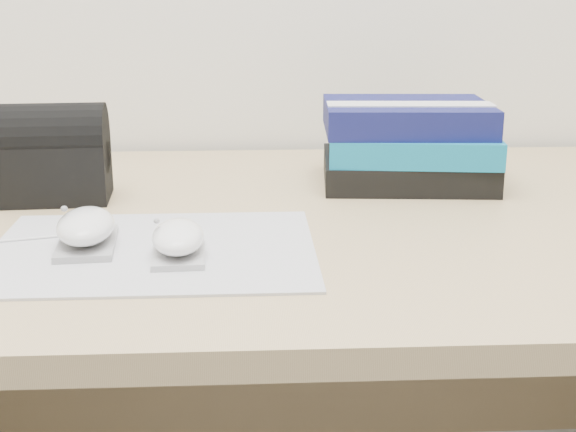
{
  "coord_description": "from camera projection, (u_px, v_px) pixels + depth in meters",
  "views": [
    {
      "loc": [
        -0.13,
        0.59,
        1.02
      ],
      "look_at": [
        -0.08,
        1.43,
        0.77
      ],
      "focal_mm": 50.0,
      "sensor_mm": 36.0,
      "label": 1
    }
  ],
  "objects": [
    {
      "name": "book_stack",
      "position": [
        408.0,
        144.0,
        1.17
      ],
      "size": [
        0.26,
        0.22,
        0.12
      ],
      "color": "black",
      "rests_on": "desk"
    },
    {
      "name": "mouse_rear",
      "position": [
        86.0,
        229.0,
        0.88
      ],
      "size": [
        0.07,
        0.12,
        0.05
      ],
      "color": "#9E9EA0",
      "rests_on": "mousepad"
    },
    {
      "name": "desk",
      "position": [
        337.0,
        355.0,
        1.16
      ],
      "size": [
        1.6,
        0.8,
        0.73
      ],
      "color": "tan",
      "rests_on": "ground"
    },
    {
      "name": "pouch",
      "position": [
        55.0,
        154.0,
        1.07
      ],
      "size": [
        0.14,
        0.1,
        0.13
      ],
      "color": "black",
      "rests_on": "desk"
    },
    {
      "name": "mouse_front",
      "position": [
        178.0,
        239.0,
        0.85
      ],
      "size": [
        0.06,
        0.1,
        0.04
      ],
      "color": "#ACACAF",
      "rests_on": "mousepad"
    },
    {
      "name": "mousepad",
      "position": [
        153.0,
        250.0,
        0.88
      ],
      "size": [
        0.36,
        0.28,
        0.0
      ],
      "primitive_type": "cube",
      "rotation": [
        0.0,
        0.0,
        0.0
      ],
      "color": "#9C9CA4",
      "rests_on": "desk"
    }
  ]
}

